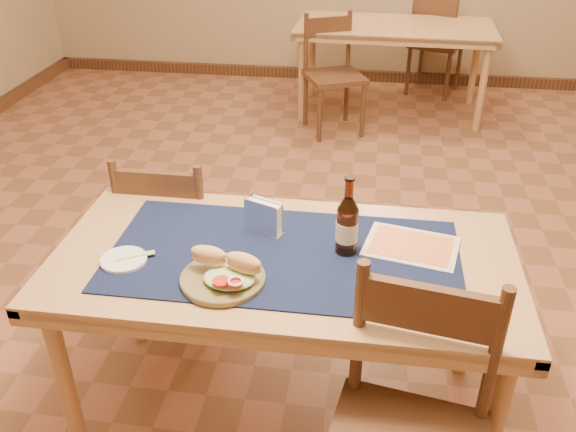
# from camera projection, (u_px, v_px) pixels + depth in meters

# --- Properties ---
(room) EXTENTS (6.04, 7.04, 2.84)m
(room) POSITION_uv_depth(u_px,v_px,m) (312.00, 11.00, 2.45)
(room) COLOR #8F553E
(room) RESTS_ON ground
(main_table) EXTENTS (1.60, 0.80, 0.75)m
(main_table) POSITION_uv_depth(u_px,v_px,m) (284.00, 275.00, 2.14)
(main_table) COLOR #9F714B
(main_table) RESTS_ON ground
(placemat) EXTENTS (1.20, 0.60, 0.01)m
(placemat) POSITION_uv_depth(u_px,v_px,m) (284.00, 255.00, 2.10)
(placemat) COLOR #101D3B
(placemat) RESTS_ON main_table
(baseboard) EXTENTS (6.00, 7.00, 0.10)m
(baseboard) POSITION_uv_depth(u_px,v_px,m) (307.00, 281.00, 3.14)
(baseboard) COLOR #4E2D1C
(baseboard) RESTS_ON ground
(back_table) EXTENTS (1.62, 0.84, 0.75)m
(back_table) POSITION_uv_depth(u_px,v_px,m) (394.00, 35.00, 5.02)
(back_table) COLOR #9F714B
(back_table) RESTS_ON ground
(chair_main_far) EXTENTS (0.41, 0.41, 0.89)m
(chair_main_far) POSITION_uv_depth(u_px,v_px,m) (175.00, 235.00, 2.74)
(chair_main_far) COLOR #4E2D1C
(chair_main_far) RESTS_ON ground
(chair_back_near) EXTENTS (0.55, 0.55, 0.91)m
(chair_back_near) POSITION_uv_depth(u_px,v_px,m) (333.00, 73.00, 4.78)
(chair_back_near) COLOR #4E2D1C
(chair_back_near) RESTS_ON ground
(chair_back_far) EXTENTS (0.55, 0.55, 0.93)m
(chair_back_far) POSITION_uv_depth(u_px,v_px,m) (436.00, 42.00, 5.52)
(chair_back_far) COLOR #4E2D1C
(chair_back_far) RESTS_ON ground
(sandwich_plate) EXTENTS (0.28, 0.28, 0.11)m
(sandwich_plate) POSITION_uv_depth(u_px,v_px,m) (225.00, 274.00, 1.95)
(sandwich_plate) COLOR brown
(sandwich_plate) RESTS_ON placemat
(side_plate) EXTENTS (0.16, 0.16, 0.01)m
(side_plate) POSITION_uv_depth(u_px,v_px,m) (124.00, 259.00, 2.06)
(side_plate) COLOR silver
(side_plate) RESTS_ON placemat
(fork) EXTENTS (0.12, 0.08, 0.00)m
(fork) POSITION_uv_depth(u_px,v_px,m) (138.00, 256.00, 2.06)
(fork) COLOR #84CF71
(fork) RESTS_ON side_plate
(beer_bottle) EXTENTS (0.08, 0.08, 0.29)m
(beer_bottle) POSITION_uv_depth(u_px,v_px,m) (347.00, 225.00, 2.06)
(beer_bottle) COLOR #4E230E
(beer_bottle) RESTS_ON placemat
(napkin_holder) EXTENTS (0.15, 0.10, 0.13)m
(napkin_holder) POSITION_uv_depth(u_px,v_px,m) (264.00, 217.00, 2.19)
(napkin_holder) COLOR white
(napkin_holder) RESTS_ON placemat
(menu_card) EXTENTS (0.36, 0.29, 0.01)m
(menu_card) POSITION_uv_depth(u_px,v_px,m) (411.00, 246.00, 2.13)
(menu_card) COLOR #CAB199
(menu_card) RESTS_ON placemat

